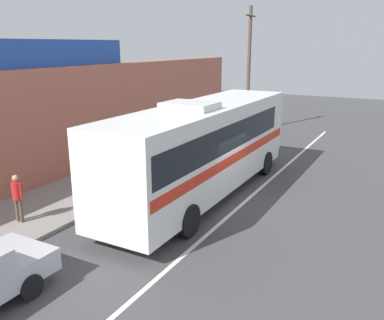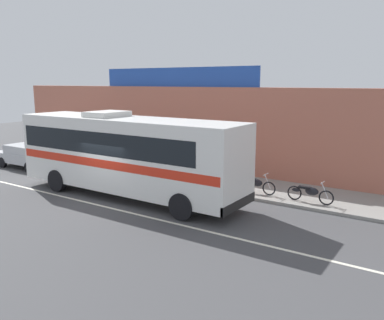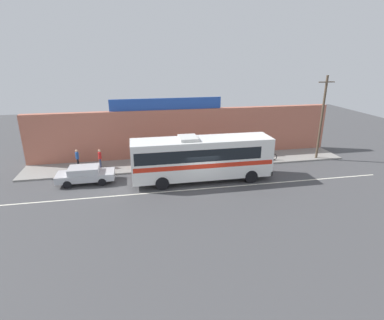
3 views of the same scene
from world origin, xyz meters
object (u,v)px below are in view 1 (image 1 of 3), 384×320
at_px(intercity_bus, 203,145).
at_px(motorcycle_red, 211,137).
at_px(utility_pole, 249,68).
at_px(pedestrian_far_left, 17,195).
at_px(motorcycle_black, 189,147).

height_order(intercity_bus, motorcycle_red, intercity_bus).
bearing_deg(intercity_bus, utility_pole, 13.86).
height_order(motorcycle_red, pedestrian_far_left, pedestrian_far_left).
bearing_deg(intercity_bus, motorcycle_black, 34.48).
relative_size(utility_pole, motorcycle_black, 4.02).
bearing_deg(motorcycle_black, motorcycle_red, -1.31).
bearing_deg(pedestrian_far_left, utility_pole, -2.99).
height_order(motorcycle_black, pedestrian_far_left, pedestrian_far_left).
bearing_deg(motorcycle_black, intercity_bus, -145.52).
bearing_deg(motorcycle_red, motorcycle_black, 178.69).
bearing_deg(pedestrian_far_left, motorcycle_red, -3.52).
height_order(utility_pole, motorcycle_red, utility_pole).
bearing_deg(motorcycle_black, pedestrian_far_left, 175.92).
height_order(utility_pole, motorcycle_black, utility_pole).
distance_m(intercity_bus, motorcycle_black, 5.97).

